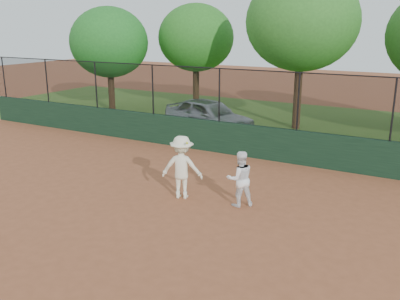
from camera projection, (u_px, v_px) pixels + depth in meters
The scene contains 10 objects.
ground at pixel (133, 209), 11.83m from camera, with size 80.00×80.00×0.00m, color #9A5131.
back_wall at pixel (231, 138), 16.71m from camera, with size 26.00×0.20×1.20m, color #17331F.
grass_strip at pixel (283, 124), 21.91m from camera, with size 36.00×12.00×0.01m, color #34581B.
parked_car at pixel (209, 116), 20.03m from camera, with size 1.81×4.51×1.54m, color #A6ACAF.
player_second at pixel (240, 179), 11.87m from camera, with size 0.74×0.58×1.52m, color white.
player_main at pixel (182, 167), 12.40m from camera, with size 1.31×1.00×1.79m.
fence_assembly at pixel (231, 95), 16.27m from camera, with size 26.00×0.06×2.00m.
tree_0 at pixel (109, 42), 24.12m from camera, with size 4.38×3.98×5.68m.
tree_1 at pixel (196, 38), 24.52m from camera, with size 4.27×3.89×5.86m.
tree_2 at pixel (302, 22), 19.71m from camera, with size 5.07×4.61×7.04m.
Camera 1 is at (6.88, -8.70, 4.74)m, focal length 40.00 mm.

